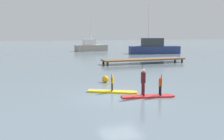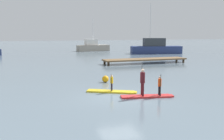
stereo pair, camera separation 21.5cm
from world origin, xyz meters
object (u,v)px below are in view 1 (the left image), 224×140
(paddleboard_far, at_px, (148,96))
(mooring_buoy_near, at_px, (105,79))
(motor_boat_small_navy, at_px, (154,48))
(paddler_adult, at_px, (143,80))
(paddler_child_solo, at_px, (112,82))
(paddler_child_front, at_px, (160,84))
(fishing_boat_green_midground, at_px, (91,47))
(paddleboard_near, at_px, (112,91))

(paddleboard_far, distance_m, mooring_buoy_near, 5.54)
(motor_boat_small_navy, bearing_deg, paddler_adult, -119.45)
(paddler_child_solo, height_order, motor_boat_small_navy, motor_boat_small_navy)
(paddler_child_front, bearing_deg, fishing_boat_green_midground, 81.33)
(fishing_boat_green_midground, height_order, mooring_buoy_near, fishing_boat_green_midground)
(paddleboard_far, relative_size, paddler_child_front, 2.48)
(paddleboard_near, distance_m, paddler_child_front, 3.31)
(paddler_child_solo, relative_size, motor_boat_small_navy, 0.12)
(paddler_child_solo, distance_m, motor_boat_small_navy, 33.56)
(paddleboard_far, xyz_separation_m, paddler_child_front, (0.76, -0.17, 0.73))
(paddler_adult, height_order, mooring_buoy_near, paddler_adult)
(paddler_child_solo, height_order, paddler_child_front, paddler_child_front)
(paddleboard_far, height_order, paddler_child_front, paddler_child_front)
(motor_boat_small_navy, bearing_deg, fishing_boat_green_midground, 130.63)
(paddleboard_near, distance_m, motor_boat_small_navy, 33.56)
(paddler_adult, bearing_deg, fishing_boat_green_midground, 79.84)
(motor_boat_small_navy, bearing_deg, paddler_child_front, -117.69)
(fishing_boat_green_midground, distance_m, mooring_buoy_near, 36.67)
(paddler_child_solo, relative_size, paddleboard_far, 0.34)
(mooring_buoy_near, bearing_deg, paddleboard_near, -100.39)
(motor_boat_small_navy, distance_m, mooring_buoy_near, 30.31)
(paddleboard_near, bearing_deg, fishing_boat_green_midground, 77.44)
(paddler_adult, bearing_deg, mooring_buoy_near, 97.79)
(paddleboard_far, relative_size, mooring_buoy_near, 6.14)
(fishing_boat_green_midground, bearing_deg, paddleboard_near, -102.56)
(motor_boat_small_navy, bearing_deg, paddleboard_near, -123.07)
(fishing_boat_green_midground, relative_size, mooring_buoy_near, 13.74)
(paddler_adult, xyz_separation_m, fishing_boat_green_midground, (7.37, 41.13, -0.15))
(paddleboard_near, distance_m, mooring_buoy_near, 3.55)
(paddleboard_far, distance_m, motor_boat_small_navy, 34.37)
(paddleboard_near, xyz_separation_m, paddler_child_solo, (-0.00, -0.01, 0.66))
(paddler_adult, distance_m, mooring_buoy_near, 5.48)
(paddleboard_near, height_order, paddler_adult, paddler_adult)
(fishing_boat_green_midground, height_order, motor_boat_small_navy, motor_boat_small_navy)
(paddler_child_front, height_order, fishing_boat_green_midground, fishing_boat_green_midground)
(motor_boat_small_navy, height_order, mooring_buoy_near, motor_boat_small_navy)
(paddleboard_near, xyz_separation_m, paddler_adult, (1.37, -1.88, 1.01))
(paddleboard_far, bearing_deg, mooring_buoy_near, 100.76)
(paddleboard_far, height_order, fishing_boat_green_midground, fishing_boat_green_midground)
(paddleboard_near, height_order, motor_boat_small_navy, motor_boat_small_navy)
(paddler_child_solo, height_order, paddleboard_far, paddler_child_solo)
(fishing_boat_green_midground, bearing_deg, motor_boat_small_navy, -49.37)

